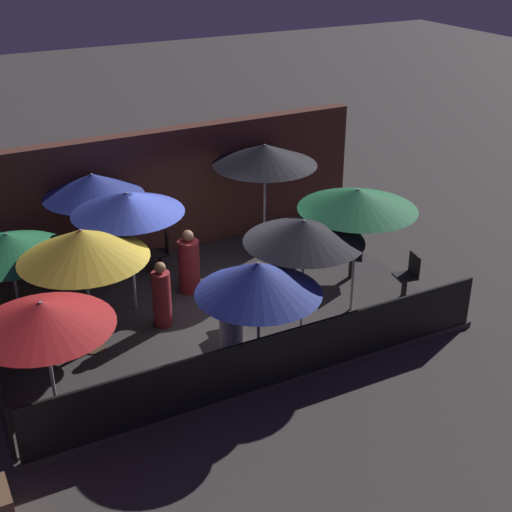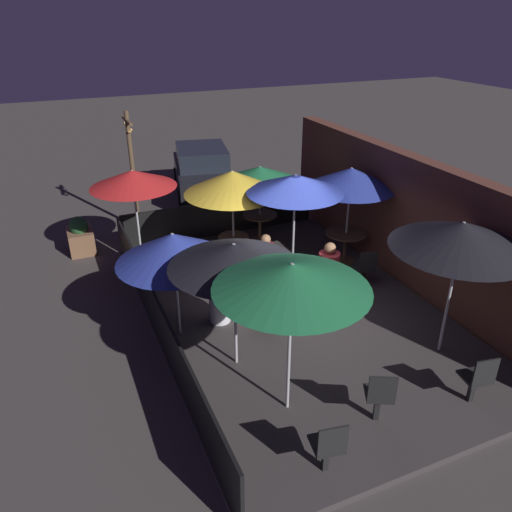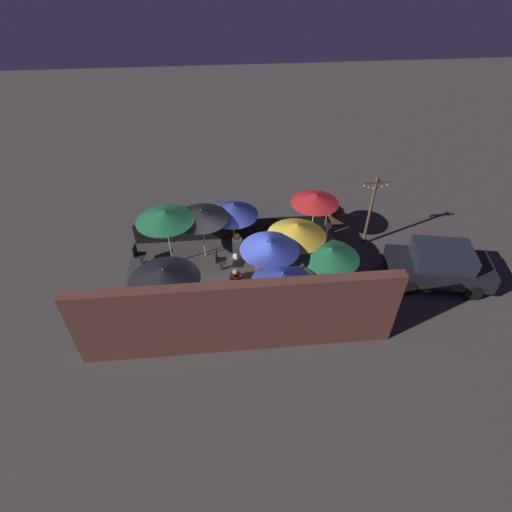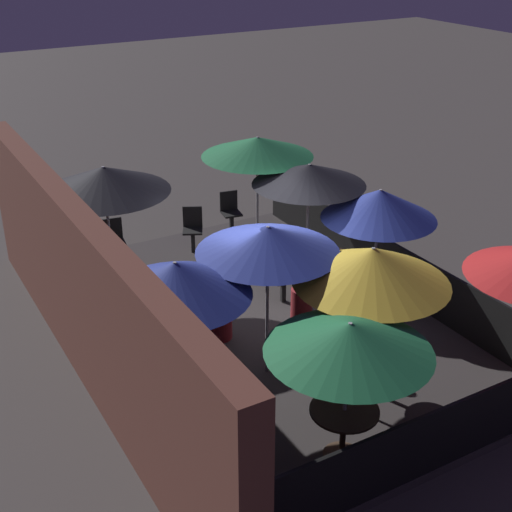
{
  "view_description": "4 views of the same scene",
  "coord_description": "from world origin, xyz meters",
  "px_view_note": "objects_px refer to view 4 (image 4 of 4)",
  "views": [
    {
      "loc": [
        -4.76,
        -11.07,
        7.17
      ],
      "look_at": [
        0.98,
        -0.16,
        1.11
      ],
      "focal_mm": 50.0,
      "sensor_mm": 36.0,
      "label": 1
    },
    {
      "loc": [
        7.64,
        -4.08,
        5.65
      ],
      "look_at": [
        -0.63,
        -0.52,
        1.15
      ],
      "focal_mm": 35.0,
      "sensor_mm": 36.0,
      "label": 2
    },
    {
      "loc": [
        0.23,
        11.13,
        10.87
      ],
      "look_at": [
        -0.83,
        -0.06,
        1.28
      ],
      "focal_mm": 28.0,
      "sensor_mm": 36.0,
      "label": 3
    },
    {
      "loc": [
        -9.08,
        5.35,
        6.5
      ],
      "look_at": [
        0.67,
        -0.27,
        1.07
      ],
      "focal_mm": 50.0,
      "sensor_mm": 36.0,
      "label": 4
    }
  ],
  "objects_px": {
    "patio_chair_0": "(282,275)",
    "patio_chair_1": "(193,228)",
    "patio_umbrella_7": "(379,204)",
    "dining_table_1": "(344,419)",
    "patron_1": "(301,317)",
    "patron_2": "(340,282)",
    "dining_table_0": "(365,357)",
    "dining_table_2": "(181,373)",
    "patio_umbrella_0": "(372,265)",
    "patio_umbrella_1": "(349,337)",
    "patio_chair_4": "(230,211)",
    "patio_chair_3": "(164,333)",
    "patio_umbrella_6": "(104,179)",
    "patron_0": "(219,306)",
    "patio_umbrella_5": "(268,240)",
    "patio_chair_2": "(114,240)",
    "patio_umbrella_2": "(176,279)",
    "patio_umbrella_8": "(309,174)",
    "patio_umbrella_4": "(257,147)"
  },
  "relations": [
    {
      "from": "patio_umbrella_4",
      "to": "patio_umbrella_5",
      "type": "xyz_separation_m",
      "value": [
        -3.69,
        1.96,
        -0.08
      ]
    },
    {
      "from": "patio_umbrella_8",
      "to": "patron_0",
      "type": "relative_size",
      "value": 1.69
    },
    {
      "from": "patio_chair_0",
      "to": "dining_table_0",
      "type": "bearing_deg",
      "value": -0.0
    },
    {
      "from": "patio_umbrella_1",
      "to": "patio_chair_4",
      "type": "relative_size",
      "value": 2.29
    },
    {
      "from": "patio_umbrella_2",
      "to": "patio_umbrella_7",
      "type": "bearing_deg",
      "value": -73.3
    },
    {
      "from": "patio_umbrella_5",
      "to": "patio_umbrella_1",
      "type": "bearing_deg",
      "value": 176.52
    },
    {
      "from": "patron_0",
      "to": "patio_umbrella_8",
      "type": "bearing_deg",
      "value": 19.96
    },
    {
      "from": "patio_umbrella_4",
      "to": "patio_umbrella_5",
      "type": "relative_size",
      "value": 1.03
    },
    {
      "from": "patio_umbrella_1",
      "to": "patio_chair_2",
      "type": "distance_m",
      "value": 7.04
    },
    {
      "from": "patio_umbrella_7",
      "to": "dining_table_1",
      "type": "distance_m",
      "value": 4.65
    },
    {
      "from": "dining_table_0",
      "to": "dining_table_2",
      "type": "height_order",
      "value": "dining_table_2"
    },
    {
      "from": "patio_umbrella_7",
      "to": "dining_table_2",
      "type": "height_order",
      "value": "patio_umbrella_7"
    },
    {
      "from": "patio_umbrella_1",
      "to": "patio_chair_0",
      "type": "xyz_separation_m",
      "value": [
        3.92,
        -1.51,
        -1.3
      ]
    },
    {
      "from": "dining_table_1",
      "to": "patio_umbrella_8",
      "type": "bearing_deg",
      "value": -28.28
    },
    {
      "from": "patio_umbrella_0",
      "to": "patio_umbrella_6",
      "type": "relative_size",
      "value": 0.93
    },
    {
      "from": "patio_umbrella_5",
      "to": "patio_chair_4",
      "type": "relative_size",
      "value": 2.67
    },
    {
      "from": "patio_umbrella_0",
      "to": "patio_chair_0",
      "type": "relative_size",
      "value": 2.51
    },
    {
      "from": "patron_1",
      "to": "patron_2",
      "type": "relative_size",
      "value": 1.12
    },
    {
      "from": "patio_umbrella_7",
      "to": "dining_table_1",
      "type": "height_order",
      "value": "patio_umbrella_7"
    },
    {
      "from": "patio_chair_2",
      "to": "patio_umbrella_1",
      "type": "bearing_deg",
      "value": 14.06
    },
    {
      "from": "patio_umbrella_5",
      "to": "patio_chair_2",
      "type": "distance_m",
      "value": 5.12
    },
    {
      "from": "dining_table_1",
      "to": "patio_umbrella_2",
      "type": "bearing_deg",
      "value": 35.95
    },
    {
      "from": "patio_umbrella_8",
      "to": "patio_chair_3",
      "type": "relative_size",
      "value": 2.51
    },
    {
      "from": "patio_umbrella_4",
      "to": "dining_table_1",
      "type": "relative_size",
      "value": 2.8
    },
    {
      "from": "patio_chair_0",
      "to": "patio_chair_1",
      "type": "relative_size",
      "value": 0.98
    },
    {
      "from": "patio_chair_0",
      "to": "patio_umbrella_4",
      "type": "bearing_deg",
      "value": 170.36
    },
    {
      "from": "patio_umbrella_1",
      "to": "patio_chair_3",
      "type": "distance_m",
      "value": 3.61
    },
    {
      "from": "patio_chair_4",
      "to": "patron_1",
      "type": "bearing_deg",
      "value": -5.06
    },
    {
      "from": "patio_umbrella_1",
      "to": "patron_2",
      "type": "distance_m",
      "value": 4.09
    },
    {
      "from": "patio_chair_0",
      "to": "patio_umbrella_5",
      "type": "bearing_deg",
      "value": -30.12
    },
    {
      "from": "dining_table_0",
      "to": "patio_chair_0",
      "type": "bearing_deg",
      "value": -7.52
    },
    {
      "from": "patio_umbrella_7",
      "to": "patron_1",
      "type": "bearing_deg",
      "value": 111.87
    },
    {
      "from": "patio_umbrella_1",
      "to": "patio_umbrella_5",
      "type": "distance_m",
      "value": 2.18
    },
    {
      "from": "patio_chair_4",
      "to": "patio_umbrella_2",
      "type": "bearing_deg",
      "value": -24.67
    },
    {
      "from": "patio_umbrella_2",
      "to": "patio_umbrella_4",
      "type": "height_order",
      "value": "patio_umbrella_4"
    },
    {
      "from": "patio_umbrella_2",
      "to": "dining_table_2",
      "type": "xyz_separation_m",
      "value": [
        -0.0,
        0.0,
        -1.48
      ]
    },
    {
      "from": "patron_1",
      "to": "patio_umbrella_0",
      "type": "bearing_deg",
      "value": -79.42
    },
    {
      "from": "patio_umbrella_5",
      "to": "dining_table_0",
      "type": "height_order",
      "value": "patio_umbrella_5"
    },
    {
      "from": "dining_table_1",
      "to": "patio_chair_0",
      "type": "relative_size",
      "value": 0.97
    },
    {
      "from": "patio_umbrella_4",
      "to": "dining_table_0",
      "type": "bearing_deg",
      "value": 168.58
    },
    {
      "from": "patio_umbrella_8",
      "to": "patio_chair_3",
      "type": "height_order",
      "value": "patio_umbrella_8"
    },
    {
      "from": "dining_table_0",
      "to": "patio_umbrella_2",
      "type": "bearing_deg",
      "value": 70.25
    },
    {
      "from": "patio_umbrella_1",
      "to": "patio_chair_3",
      "type": "xyz_separation_m",
      "value": [
        3.18,
        1.11,
        -1.31
      ]
    },
    {
      "from": "dining_table_2",
      "to": "patio_chair_0",
      "type": "relative_size",
      "value": 1.04
    },
    {
      "from": "patio_umbrella_1",
      "to": "dining_table_2",
      "type": "bearing_deg",
      "value": 35.95
    },
    {
      "from": "patio_umbrella_8",
      "to": "patio_chair_0",
      "type": "xyz_separation_m",
      "value": [
        -0.58,
        0.91,
        -1.57
      ]
    },
    {
      "from": "patio_chair_1",
      "to": "patron_0",
      "type": "height_order",
      "value": "patron_0"
    },
    {
      "from": "patio_umbrella_2",
      "to": "patio_chair_4",
      "type": "distance_m",
      "value": 6.5
    },
    {
      "from": "patio_umbrella_0",
      "to": "patron_2",
      "type": "distance_m",
      "value": 2.87
    },
    {
      "from": "patio_chair_0",
      "to": "patio_chair_3",
      "type": "bearing_deg",
      "value": -66.69
    }
  ]
}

